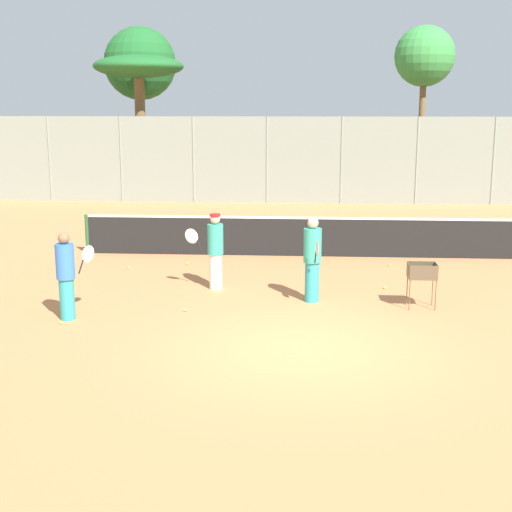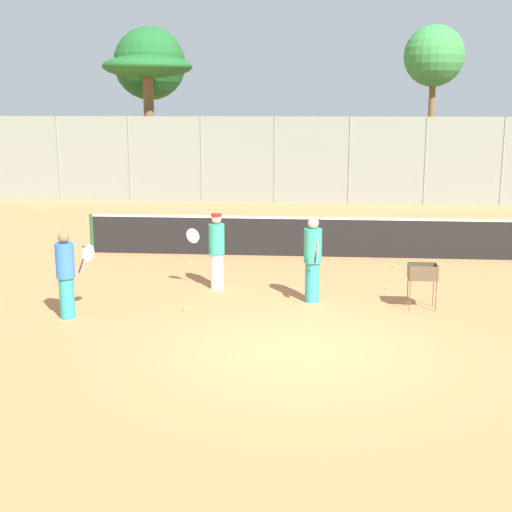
% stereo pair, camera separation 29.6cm
% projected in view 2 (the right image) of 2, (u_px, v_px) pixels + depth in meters
% --- Properties ---
extents(ground_plane, '(80.00, 80.00, 0.00)m').
position_uv_depth(ground_plane, '(299.00, 350.00, 11.87)').
color(ground_plane, '#D37F4C').
extents(tennis_net, '(11.88, 0.10, 1.07)m').
position_uv_depth(tennis_net, '(307.00, 236.00, 19.00)').
color(tennis_net, '#26592D').
rests_on(tennis_net, ground_plane).
extents(back_fence, '(27.35, 0.08, 3.51)m').
position_uv_depth(back_fence, '(312.00, 160.00, 28.96)').
color(back_fence, gray).
rests_on(back_fence, ground_plane).
extents(tree_0, '(3.85, 3.85, 6.05)m').
position_uv_depth(tree_0, '(148.00, 71.00, 30.53)').
color(tree_0, brown).
rests_on(tree_0, ground_plane).
extents(tree_1, '(2.58, 2.58, 7.31)m').
position_uv_depth(tree_1, '(434.00, 58.00, 30.40)').
color(tree_1, brown).
rests_on(tree_1, ground_plane).
extents(tree_2, '(3.43, 3.43, 7.61)m').
position_uv_depth(tree_2, '(150.00, 64.00, 34.11)').
color(tree_2, brown).
rests_on(tree_2, ground_plane).
extents(player_white_outfit, '(0.90, 0.35, 1.68)m').
position_uv_depth(player_white_outfit, '(216.00, 250.00, 15.61)').
color(player_white_outfit, white).
rests_on(player_white_outfit, ground_plane).
extents(player_red_cap, '(0.37, 0.92, 1.76)m').
position_uv_depth(player_red_cap, '(313.00, 259.00, 14.55)').
color(player_red_cap, teal).
rests_on(player_red_cap, ground_plane).
extents(player_yellow_shirt, '(0.62, 0.77, 1.68)m').
position_uv_depth(player_yellow_shirt, '(66.00, 274.00, 13.45)').
color(player_yellow_shirt, teal).
rests_on(player_yellow_shirt, ground_plane).
extents(ball_cart, '(0.56, 0.41, 0.91)m').
position_uv_depth(ball_cart, '(422.00, 275.00, 14.10)').
color(ball_cart, brown).
rests_on(ball_cart, ground_plane).
extents(tennis_ball_0, '(0.07, 0.07, 0.07)m').
position_uv_depth(tennis_ball_0, '(393.00, 265.00, 17.91)').
color(tennis_ball_0, '#D1E54C').
rests_on(tennis_ball_0, ground_plane).
extents(tennis_ball_1, '(0.07, 0.07, 0.07)m').
position_uv_depth(tennis_ball_1, '(61.00, 321.00, 13.30)').
color(tennis_ball_1, '#D1E54C').
rests_on(tennis_ball_1, ground_plane).
extents(tennis_ball_2, '(0.07, 0.07, 0.07)m').
position_uv_depth(tennis_ball_2, '(132.00, 267.00, 17.72)').
color(tennis_ball_2, '#D1E54C').
rests_on(tennis_ball_2, ground_plane).
extents(tennis_ball_3, '(0.07, 0.07, 0.07)m').
position_uv_depth(tennis_ball_3, '(185.00, 310.00, 14.07)').
color(tennis_ball_3, '#D1E54C').
rests_on(tennis_ball_3, ground_plane).
extents(tennis_ball_4, '(0.07, 0.07, 0.07)m').
position_uv_depth(tennis_ball_4, '(190.00, 263.00, 18.17)').
color(tennis_ball_4, '#D1E54C').
rests_on(tennis_ball_4, ground_plane).
extents(tennis_ball_5, '(0.07, 0.07, 0.07)m').
position_uv_depth(tennis_ball_5, '(386.00, 288.00, 15.70)').
color(tennis_ball_5, '#D1E54C').
rests_on(tennis_ball_5, ground_plane).
extents(parked_car, '(4.20, 1.70, 1.60)m').
position_uv_depth(parked_car, '(229.00, 180.00, 32.00)').
color(parked_car, '#B2B7BC').
rests_on(parked_car, ground_plane).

